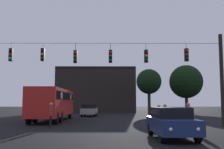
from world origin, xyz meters
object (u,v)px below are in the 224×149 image
object	(u,v)px
car_far_left	(89,110)
pedestrian_near_bus	(165,116)
city_bus	(53,101)
tree_behind_building	(186,82)
pedestrian_crossing_left	(51,114)
car_near_right	(171,122)
tree_left_silhouette	(149,82)
pedestrian_crossing_center	(159,115)
pedestrian_crossing_right	(188,115)

from	to	relation	value
car_far_left	pedestrian_near_bus	bearing A→B (deg)	-71.71
city_bus	tree_behind_building	distance (m)	26.35
city_bus	pedestrian_crossing_left	world-z (taller)	city_bus
tree_behind_building	city_bus	bearing A→B (deg)	-133.83
car_near_right	tree_behind_building	world-z (taller)	tree_behind_building
pedestrian_near_bus	tree_behind_building	bearing A→B (deg)	72.04
city_bus	car_near_right	size ratio (longest dim) A/B	2.52
tree_left_silhouette	car_far_left	bearing A→B (deg)	-142.18
tree_left_silhouette	pedestrian_crossing_left	bearing A→B (deg)	-113.62
car_far_left	tree_behind_building	world-z (taller)	tree_behind_building
city_bus	pedestrian_near_bus	size ratio (longest dim) A/B	6.66
pedestrian_crossing_center	pedestrian_near_bus	xyz separation A→B (m)	(-0.14, -2.93, 0.04)
city_bus	pedestrian_crossing_center	distance (m)	11.26
car_far_left	pedestrian_crossing_left	xyz separation A→B (m)	(-1.42, -16.21, 0.20)
pedestrian_crossing_center	tree_left_silhouette	xyz separation A→B (m)	(2.41, 21.99, 4.01)
city_bus	pedestrian_crossing_center	bearing A→B (deg)	-36.46
pedestrian_near_bus	tree_behind_building	distance (m)	30.21
car_near_right	pedestrian_crossing_center	size ratio (longest dim) A/B	2.75
car_far_left	pedestrian_crossing_right	xyz separation A→B (m)	(7.58, -17.87, 0.19)
car_far_left	pedestrian_crossing_right	bearing A→B (deg)	-67.02
pedestrian_crossing_left	tree_behind_building	bearing A→B (deg)	57.73
car_far_left	pedestrian_near_bus	world-z (taller)	pedestrian_near_bus
car_far_left	pedestrian_crossing_center	bearing A→B (deg)	-68.07
pedestrian_crossing_left	tree_left_silhouette	xyz separation A→B (m)	(10.00, 22.87, 3.91)
car_near_right	pedestrian_crossing_right	xyz separation A→B (m)	(1.90, 3.69, 0.19)
car_far_left	pedestrian_near_bus	distance (m)	19.22
pedestrian_crossing_right	tree_left_silhouette	bearing A→B (deg)	87.66
pedestrian_crossing_center	tree_left_silhouette	bearing A→B (deg)	83.75
car_near_right	pedestrian_crossing_left	size ratio (longest dim) A/B	2.51
car_far_left	tree_left_silhouette	world-z (taller)	tree_left_silhouette
pedestrian_crossing_center	pedestrian_crossing_right	distance (m)	2.91
car_near_right	pedestrian_crossing_right	world-z (taller)	pedestrian_crossing_right
city_bus	car_far_left	xyz separation A→B (m)	(2.85, 8.66, -1.07)
city_bus	pedestrian_crossing_right	distance (m)	13.94
tree_behind_building	car_far_left	bearing A→B (deg)	-146.24
city_bus	pedestrian_near_bus	distance (m)	13.11
pedestrian_crossing_left	car_near_right	bearing A→B (deg)	-37.03
city_bus	tree_left_silhouette	size ratio (longest dim) A/B	1.61
pedestrian_near_bus	pedestrian_crossing_right	bearing A→B (deg)	13.82
pedestrian_crossing_left	tree_behind_building	world-z (taller)	tree_behind_building
city_bus	pedestrian_near_bus	xyz separation A→B (m)	(8.88, -9.59, -0.93)
city_bus	tree_left_silhouette	world-z (taller)	tree_left_silhouette
car_near_right	tree_behind_building	size ratio (longest dim) A/B	0.55
city_bus	tree_behind_building	bearing A→B (deg)	46.17
car_far_left	car_near_right	bearing A→B (deg)	-75.24
tree_left_silhouette	tree_behind_building	size ratio (longest dim) A/B	0.86
pedestrian_crossing_left	pedestrian_crossing_right	size ratio (longest dim) A/B	1.01
city_bus	pedestrian_crossing_center	xyz separation A→B (m)	(9.02, -6.67, -0.97)
car_near_right	tree_left_silhouette	world-z (taller)	tree_left_silhouette
pedestrian_crossing_right	tree_left_silhouette	xyz separation A→B (m)	(1.00, 24.53, 3.92)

